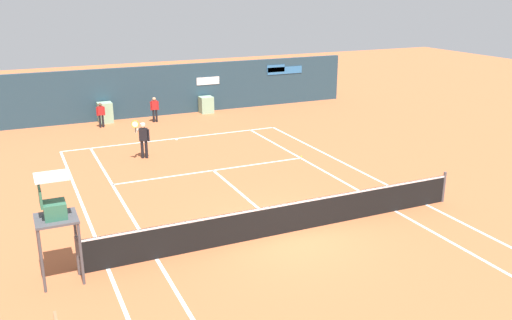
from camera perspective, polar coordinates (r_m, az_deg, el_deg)
ground_plane at (r=17.04m, az=2.38°, el=-6.81°), size 80.00×80.00×0.01m
tennis_net at (r=16.36m, az=3.32°, el=-5.94°), size 12.10×0.10×1.07m
sponsor_back_wall at (r=31.54m, az=-11.21°, el=6.91°), size 25.00×1.02×2.83m
umpire_chair at (r=14.16m, az=-20.22°, el=-5.27°), size 1.00×1.00×2.77m
player_on_baseline at (r=23.74m, az=-11.66°, el=2.34°), size 0.79×0.63×1.79m
ball_kid_left_post at (r=30.19m, az=-10.52°, el=5.36°), size 0.46×0.21×1.37m
ball_kid_centre_post at (r=29.66m, az=-15.86°, el=4.70°), size 0.44×0.18×1.31m
tennis_ball_near_service_line at (r=23.71m, az=4.74°, el=0.36°), size 0.07×0.07×0.07m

